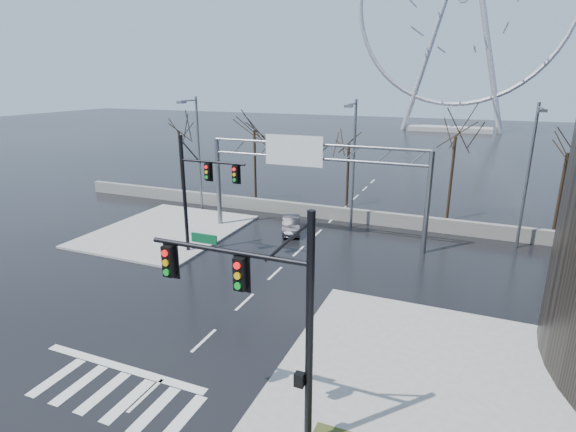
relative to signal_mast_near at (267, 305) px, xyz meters
The scene contains 17 objects.
ground 8.15m from the signal_mast_near, 141.85° to the left, with size 260.00×260.00×0.00m, color black.
sidewalk_right_ext 9.12m from the signal_mast_near, 51.18° to the left, with size 12.00×10.00×0.15m, color gray.
sidewalk_far 23.25m from the signal_mast_near, 135.18° to the left, with size 10.00×12.00×0.15m, color gray.
barrier_wall 24.96m from the signal_mast_near, 102.07° to the left, with size 52.00×0.50×1.10m, color slate.
signal_mast_near is the anchor object (origin of this frame).
signal_mast_far 17.03m from the signal_mast_near, 130.26° to the left, with size 4.72×0.41×8.00m.
sign_gantry 19.79m from the signal_mast_near, 106.19° to the left, with size 16.36×0.40×7.60m.
streetlight_left 28.07m from the signal_mast_near, 127.67° to the left, with size 0.50×2.55×10.00m.
streetlight_mid 22.44m from the signal_mast_near, 98.05° to the left, with size 0.50×2.55×10.00m.
streetlight_right 23.92m from the signal_mast_near, 68.25° to the left, with size 0.50×2.55×10.00m.
tree_far_left 36.36m from the signal_mast_near, 129.53° to the left, with size 3.50×3.50×7.00m.
tree_left 30.98m from the signal_mast_near, 117.18° to the left, with size 3.75×3.75×7.50m.
tree_center 29.00m from the signal_mast_near, 100.21° to the left, with size 3.25×3.25×6.50m.
tree_right 27.84m from the signal_mast_near, 82.02° to the left, with size 3.90×3.90×7.80m.
tree_far_right 30.45m from the signal_mast_near, 67.07° to the left, with size 3.40×3.40×6.80m.
ferris_wheel 101.29m from the signal_mast_near, 90.08° to the left, with size 45.00×6.00×50.91m.
car 21.28m from the signal_mast_near, 110.00° to the left, with size 1.33×3.81×1.26m, color black.
Camera 1 is at (10.38, -15.08, 11.43)m, focal length 28.00 mm.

